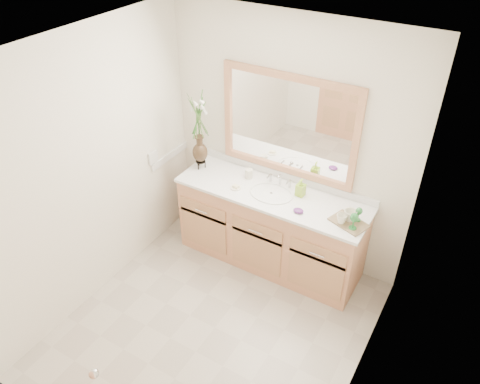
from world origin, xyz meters
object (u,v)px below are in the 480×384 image
Objects in this scene: tumbler at (249,174)px; tray at (349,223)px; flower_vase at (198,123)px; soap_bottle at (301,188)px.

tumbler reaches higher than tray.
flower_vase is at bearing -164.53° from tray.
flower_vase is at bearing -170.75° from tumbler.
flower_vase is 7.75× the size of tumbler.
flower_vase is at bearing -170.88° from soap_bottle.
soap_bottle reaches higher than tumbler.
soap_bottle is 0.50× the size of tray.
tumbler is 1.09m from tray.
tray is at bearing -9.48° from tumbler.
soap_bottle is at bearing -178.61° from tray.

